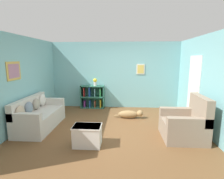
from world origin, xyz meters
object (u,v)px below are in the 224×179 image
object	(u,v)px
recliner_chair	(186,124)
coffee_table	(87,135)
vase	(95,82)
dog	(130,114)
couch	(39,116)
bookshelf	(93,97)

from	to	relation	value
recliner_chair	coffee_table	size ratio (longest dim) A/B	1.69
recliner_chair	coffee_table	xyz separation A→B (m)	(-2.35, -0.53, -0.11)
recliner_chair	vase	distance (m)	3.75
coffee_table	dog	bearing A→B (deg)	61.54
couch	dog	distance (m)	2.83
recliner_chair	vase	xyz separation A→B (m)	(-2.67, 2.54, 0.70)
recliner_chair	vase	size ratio (longest dim) A/B	3.72
couch	vase	world-z (taller)	vase
bookshelf	vase	size ratio (longest dim) A/B	3.25
couch	coffee_table	distance (m)	1.88
couch	vase	size ratio (longest dim) A/B	6.05
couch	coffee_table	size ratio (longest dim) A/B	2.75
recliner_chair	vase	bearing A→B (deg)	136.36
coffee_table	vase	bearing A→B (deg)	95.83
recliner_chair	coffee_table	distance (m)	2.41
couch	recliner_chair	world-z (taller)	recliner_chair
couch	bookshelf	size ratio (longest dim) A/B	1.86
couch	dog	bearing A→B (deg)	19.88
bookshelf	recliner_chair	size ratio (longest dim) A/B	0.87
recliner_chair	dog	size ratio (longest dim) A/B	1.11
couch	vase	xyz separation A→B (m)	(1.30, 2.11, 0.72)
coffee_table	vase	xyz separation A→B (m)	(-0.31, 3.07, 0.81)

